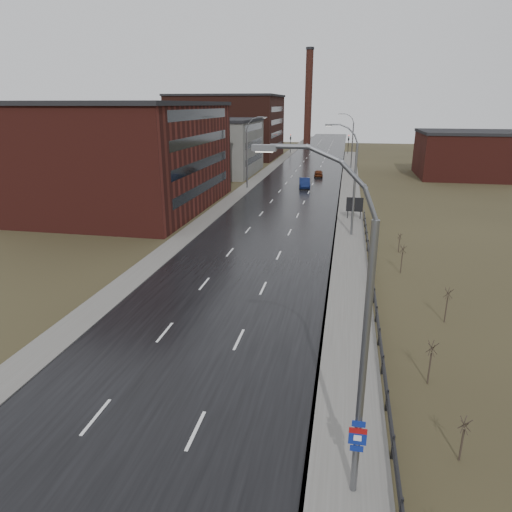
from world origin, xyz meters
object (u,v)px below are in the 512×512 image
at_px(car_far, 319,173).
at_px(streetlight_main, 355,341).
at_px(car_near, 305,183).
at_px(billboard, 355,205).

bearing_deg(car_far, streetlight_main, 90.41).
bearing_deg(car_far, car_near, 79.21).
bearing_deg(car_near, billboard, -76.40).
bearing_deg(car_near, streetlight_main, -90.43).
height_order(car_near, car_far, car_near).
bearing_deg(streetlight_main, car_near, 96.64).
bearing_deg(billboard, streetlight_main, -90.87).
height_order(streetlight_main, car_far, streetlight_main).
xyz_separation_m(streetlight_main, billboard, (0.63, 41.16, -4.25)).
relative_size(car_near, car_far, 1.22).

